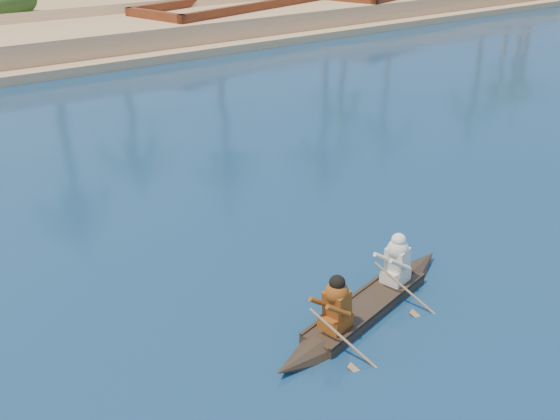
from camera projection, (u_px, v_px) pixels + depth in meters
shrub_cluster at (114, 7)px, 34.47m from camera, size 100.00×6.00×2.40m
canoe at (367, 299)px, 10.28m from camera, size 4.59×1.61×1.26m
barge_mid at (238, 18)px, 34.22m from camera, size 12.76×7.04×2.02m
barge_right at (394, 0)px, 40.67m from camera, size 13.80×8.00×2.18m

